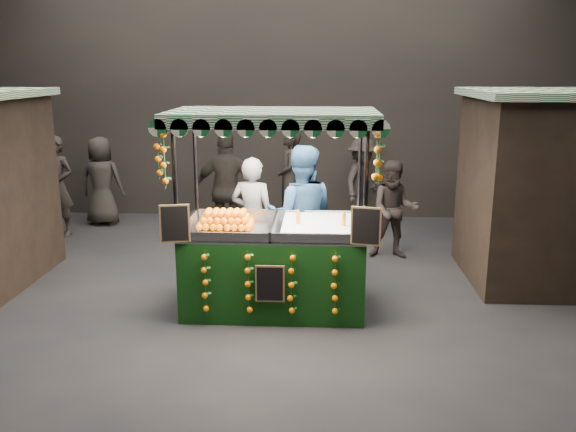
{
  "coord_description": "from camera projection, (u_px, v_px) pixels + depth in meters",
  "views": [
    {
      "loc": [
        0.93,
        -6.74,
        2.9
      ],
      "look_at": [
        0.52,
        0.65,
        1.07
      ],
      "focal_mm": 37.81,
      "sensor_mm": 36.0,
      "label": 1
    }
  ],
  "objects": [
    {
      "name": "ground",
      "position": [
        242.0,
        314.0,
        7.28
      ],
      "size": [
        12.0,
        12.0,
        0.0
      ],
      "primitive_type": "plane",
      "color": "black",
      "rests_on": "ground"
    },
    {
      "name": "market_hall",
      "position": [
        236.0,
        20.0,
        6.46
      ],
      "size": [
        12.1,
        10.1,
        5.05
      ],
      "color": "black",
      "rests_on": "ground"
    },
    {
      "name": "juice_stall",
      "position": [
        274.0,
        250.0,
        7.29
      ],
      "size": [
        2.49,
        1.46,
        2.41
      ],
      "color": "black",
      "rests_on": "ground"
    },
    {
      "name": "vendor_grey",
      "position": [
        253.0,
        218.0,
        8.38
      ],
      "size": [
        0.7,
        0.54,
        1.71
      ],
      "rotation": [
        0.0,
        0.0,
        2.91
      ],
      "color": "slate",
      "rests_on": "ground"
    },
    {
      "name": "vendor_blue",
      "position": [
        301.0,
        217.0,
        8.05
      ],
      "size": [
        0.94,
        0.74,
        1.91
      ],
      "rotation": [
        0.0,
        0.0,
        3.16
      ],
      "color": "navy",
      "rests_on": "ground"
    },
    {
      "name": "shopper_0",
      "position": [
        57.0,
        186.0,
        10.49
      ],
      "size": [
        0.71,
        0.54,
        1.75
      ],
      "rotation": [
        0.0,
        0.0,
        -0.21
      ],
      "color": "black",
      "rests_on": "ground"
    },
    {
      "name": "shopper_1",
      "position": [
        394.0,
        210.0,
        9.28
      ],
      "size": [
        0.78,
        0.63,
        1.52
      ],
      "rotation": [
        0.0,
        0.0,
        -0.07
      ],
      "color": "#292322",
      "rests_on": "ground"
    },
    {
      "name": "shopper_2",
      "position": [
        228.0,
        190.0,
        9.83
      ],
      "size": [
        1.13,
        0.5,
        1.9
      ],
      "rotation": [
        0.0,
        0.0,
        3.11
      ],
      "color": "black",
      "rests_on": "ground"
    },
    {
      "name": "shopper_3",
      "position": [
        362.0,
        182.0,
        11.25
      ],
      "size": [
        1.03,
        1.21,
        1.63
      ],
      "rotation": [
        0.0,
        0.0,
        1.09
      ],
      "color": "#282420",
      "rests_on": "ground"
    },
    {
      "name": "shopper_4",
      "position": [
        102.0,
        181.0,
        11.26
      ],
      "size": [
        0.84,
        0.57,
        1.65
      ],
      "rotation": [
        0.0,
        0.0,
        3.08
      ],
      "color": "black",
      "rests_on": "ground"
    },
    {
      "name": "shopper_5",
      "position": [
        536.0,
        195.0,
        10.04
      ],
      "size": [
        1.45,
        1.37,
        1.63
      ],
      "rotation": [
        0.0,
        0.0,
        2.41
      ],
      "color": "#2C2823",
      "rests_on": "ground"
    },
    {
      "name": "shopper_6",
      "position": [
        290.0,
        180.0,
        10.81
      ],
      "size": [
        0.49,
        0.71,
        1.85
      ],
      "rotation": [
        0.0,
        0.0,
        -1.49
      ],
      "color": "black",
      "rests_on": "ground"
    }
  ]
}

